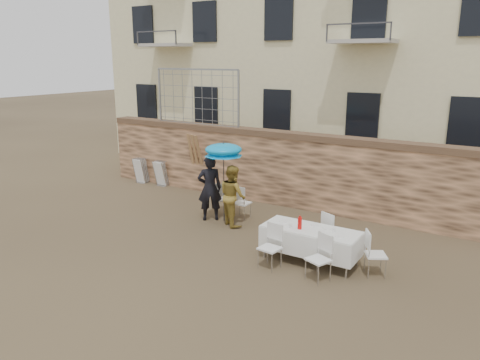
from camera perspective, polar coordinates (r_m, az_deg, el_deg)
The scene contains 17 objects.
ground at distance 10.67m, azimuth -8.22°, elevation -9.56°, with size 80.00×80.00×0.00m, color brown.
stone_wall at distance 14.29m, azimuth 4.59°, elevation 1.46°, with size 13.00×0.50×2.20m, color #946A4A.
chain_link_fence at distance 15.57m, azimuth -5.24°, elevation 9.99°, with size 3.20×0.06×1.80m, color gray, non-canonical shape.
man_suit at distance 12.79m, azimuth -3.72°, elevation -0.99°, with size 0.66×0.43×1.81m, color black.
woman_dress at distance 12.41m, azimuth -0.89°, elevation -1.90°, with size 0.79×0.62×1.63m, color gold.
umbrella at distance 12.41m, azimuth -2.02°, elevation 3.43°, with size 1.03×1.03×2.05m.
couple_chair_left at distance 13.34m, azimuth -2.31°, elevation -2.22°, with size 0.48×0.48×0.96m, color white, non-canonical shape.
couple_chair_right at distance 12.98m, azimuth 0.25°, elevation -2.70°, with size 0.48×0.48×0.96m, color white, non-canonical shape.
banquet_table at distance 10.29m, azimuth 8.64°, elevation -6.11°, with size 2.10×0.85×0.78m.
soda_bottle at distance 10.18m, azimuth 7.30°, elevation -5.25°, with size 0.09×0.09×0.26m, color red.
table_chair_front_left at distance 9.99m, azimuth 3.66°, elevation -8.16°, with size 0.48×0.48×0.96m, color white, non-canonical shape.
table_chair_front_right at distance 9.57m, azimuth 9.54°, elevation -9.42°, with size 0.48×0.48×0.96m, color white, non-canonical shape.
table_chair_back at distance 11.01m, azimuth 11.22°, elevation -6.22°, with size 0.48×0.48×0.96m, color white, non-canonical shape.
table_chair_side at distance 10.06m, azimuth 16.22°, elevation -8.60°, with size 0.48×0.48×0.96m, color white, non-canonical shape.
chair_stack_left at distance 17.18m, azimuth -11.68°, elevation 1.25°, with size 0.46×0.40×0.92m, color white, non-canonical shape.
chair_stack_right at distance 16.58m, azimuth -9.42°, elevation 0.88°, with size 0.46×0.32×0.92m, color white, non-canonical shape.
wood_planks at distance 15.52m, azimuth -4.88°, elevation 2.13°, with size 0.70×0.20×2.00m, color #A37749, non-canonical shape.
Camera 1 is at (6.37, -7.37, 4.35)m, focal length 35.00 mm.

